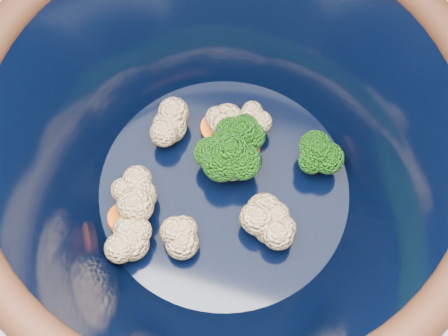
% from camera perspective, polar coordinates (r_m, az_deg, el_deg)
% --- Properties ---
extents(mixing_bowl, '(0.48, 0.48, 0.17)m').
position_cam_1_polar(mixing_bowl, '(0.48, 0.00, 0.81)').
color(mixing_bowl, black).
rests_on(mixing_bowl, counter).
extents(vegetable_pile, '(0.17, 0.16, 0.06)m').
position_cam_1_polar(vegetable_pile, '(0.52, 0.17, 0.41)').
color(vegetable_pile, '#608442').
rests_on(vegetable_pile, mixing_bowl).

